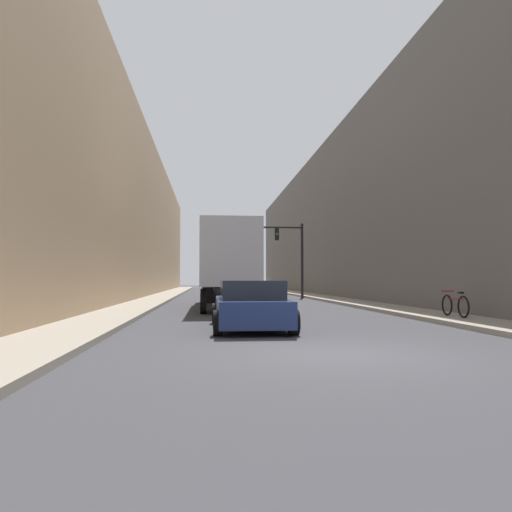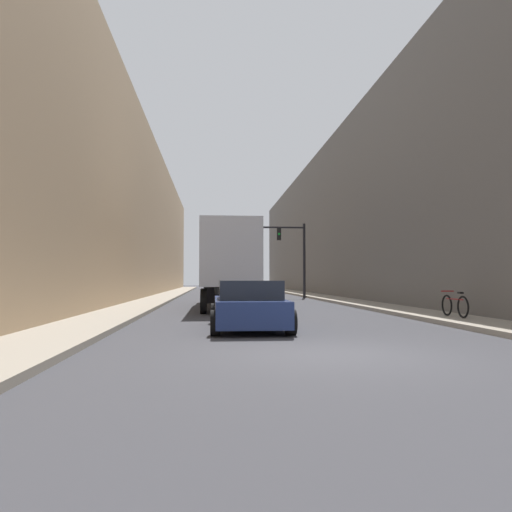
% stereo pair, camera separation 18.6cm
% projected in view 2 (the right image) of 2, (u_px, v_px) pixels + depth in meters
% --- Properties ---
extents(ground_plane, '(200.00, 200.00, 0.00)m').
position_uv_depth(ground_plane, '(329.00, 354.00, 9.31)').
color(ground_plane, '#38383D').
extents(sidewalk_right, '(2.06, 80.00, 0.15)m').
position_uv_depth(sidewalk_right, '(313.00, 296.00, 39.67)').
color(sidewalk_right, gray).
rests_on(sidewalk_right, ground).
extents(sidewalk_left, '(2.06, 80.00, 0.15)m').
position_uv_depth(sidewalk_left, '(166.00, 296.00, 38.67)').
color(sidewalk_left, gray).
rests_on(sidewalk_left, ground).
extents(building_right, '(6.00, 80.00, 12.36)m').
position_uv_depth(building_right, '(362.00, 220.00, 40.29)').
color(building_right, '#66605B').
rests_on(building_right, ground).
extents(building_left, '(6.00, 80.00, 12.53)m').
position_uv_depth(building_left, '(114.00, 216.00, 38.61)').
color(building_left, tan).
rests_on(building_left, ground).
extents(semi_truck, '(2.46, 12.09, 3.84)m').
position_uv_depth(semi_truck, '(227.00, 263.00, 25.09)').
color(semi_truck, silver).
rests_on(semi_truck, ground).
extents(sedan_car, '(2.13, 4.72, 1.36)m').
position_uv_depth(sedan_car, '(248.00, 305.00, 14.11)').
color(sedan_car, navy).
rests_on(sedan_car, ground).
extents(traffic_signal_gantry, '(5.78, 0.35, 5.53)m').
position_uv_depth(traffic_signal_gantry, '(285.00, 246.00, 37.04)').
color(traffic_signal_gantry, black).
rests_on(traffic_signal_gantry, ground).
extents(parked_bicycle, '(0.44, 1.83, 0.86)m').
position_uv_depth(parked_bicycle, '(455.00, 305.00, 16.48)').
color(parked_bicycle, black).
rests_on(parked_bicycle, sidewalk_right).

